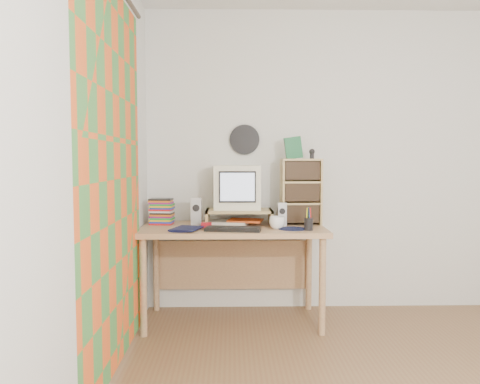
{
  "coord_description": "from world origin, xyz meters",
  "views": [
    {
      "loc": [
        -1.05,
        -2.19,
        1.27
      ],
      "look_at": [
        -0.98,
        1.33,
        1.02
      ],
      "focal_mm": 35.0,
      "sensor_mm": 36.0,
      "label": 1
    }
  ],
  "objects_px": {
    "dvd_stack": "(162,209)",
    "mug": "(277,223)",
    "desk": "(233,242)",
    "keyboard": "(233,229)",
    "diary": "(175,227)",
    "crt_monitor": "(237,187)",
    "cd_rack": "(301,192)"
  },
  "relations": [
    {
      "from": "desk",
      "to": "diary",
      "type": "distance_m",
      "value": 0.51
    },
    {
      "from": "crt_monitor",
      "to": "diary",
      "type": "relative_size",
      "value": 1.62
    },
    {
      "from": "crt_monitor",
      "to": "dvd_stack",
      "type": "height_order",
      "value": "crt_monitor"
    },
    {
      "from": "keyboard",
      "to": "cd_rack",
      "type": "bearing_deg",
      "value": 42.06
    },
    {
      "from": "keyboard",
      "to": "diary",
      "type": "relative_size",
      "value": 1.77
    },
    {
      "from": "crt_monitor",
      "to": "diary",
      "type": "distance_m",
      "value": 0.62
    },
    {
      "from": "crt_monitor",
      "to": "keyboard",
      "type": "xyz_separation_m",
      "value": [
        -0.04,
        -0.38,
        -0.28
      ]
    },
    {
      "from": "desk",
      "to": "mug",
      "type": "height_order",
      "value": "mug"
    },
    {
      "from": "desk",
      "to": "diary",
      "type": "height_order",
      "value": "diary"
    },
    {
      "from": "dvd_stack",
      "to": "mug",
      "type": "bearing_deg",
      "value": -9.7
    },
    {
      "from": "desk",
      "to": "dvd_stack",
      "type": "relative_size",
      "value": 5.67
    },
    {
      "from": "cd_rack",
      "to": "crt_monitor",
      "type": "bearing_deg",
      "value": 173.66
    },
    {
      "from": "desk",
      "to": "crt_monitor",
      "type": "relative_size",
      "value": 3.83
    },
    {
      "from": "cd_rack",
      "to": "mug",
      "type": "height_order",
      "value": "cd_rack"
    },
    {
      "from": "dvd_stack",
      "to": "cd_rack",
      "type": "height_order",
      "value": "cd_rack"
    },
    {
      "from": "keyboard",
      "to": "dvd_stack",
      "type": "xyz_separation_m",
      "value": [
        -0.56,
        0.36,
        0.11
      ]
    },
    {
      "from": "diary",
      "to": "desk",
      "type": "bearing_deg",
      "value": 44.93
    },
    {
      "from": "keyboard",
      "to": "diary",
      "type": "bearing_deg",
      "value": -178.77
    },
    {
      "from": "desk",
      "to": "dvd_stack",
      "type": "bearing_deg",
      "value": 173.19
    },
    {
      "from": "crt_monitor",
      "to": "mug",
      "type": "relative_size",
      "value": 3.18
    },
    {
      "from": "dvd_stack",
      "to": "cd_rack",
      "type": "distance_m",
      "value": 1.11
    },
    {
      "from": "mug",
      "to": "diary",
      "type": "xyz_separation_m",
      "value": [
        -0.75,
        -0.03,
        -0.02
      ]
    },
    {
      "from": "desk",
      "to": "crt_monitor",
      "type": "height_order",
      "value": "crt_monitor"
    },
    {
      "from": "keyboard",
      "to": "cd_rack",
      "type": "relative_size",
      "value": 0.77
    },
    {
      "from": "crt_monitor",
      "to": "desk",
      "type": "bearing_deg",
      "value": -112.0
    },
    {
      "from": "desk",
      "to": "dvd_stack",
      "type": "xyz_separation_m",
      "value": [
        -0.56,
        0.07,
        0.26
      ]
    },
    {
      "from": "crt_monitor",
      "to": "diary",
      "type": "xyz_separation_m",
      "value": [
        -0.46,
        -0.32,
        -0.27
      ]
    },
    {
      "from": "cd_rack",
      "to": "mug",
      "type": "distance_m",
      "value": 0.39
    },
    {
      "from": "desk",
      "to": "dvd_stack",
      "type": "height_order",
      "value": "dvd_stack"
    },
    {
      "from": "crt_monitor",
      "to": "dvd_stack",
      "type": "xyz_separation_m",
      "value": [
        -0.6,
        -0.02,
        -0.17
      ]
    },
    {
      "from": "cd_rack",
      "to": "diary",
      "type": "relative_size",
      "value": 2.31
    },
    {
      "from": "dvd_stack",
      "to": "mug",
      "type": "height_order",
      "value": "dvd_stack"
    }
  ]
}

